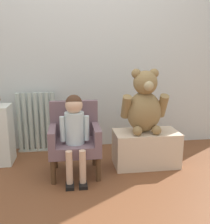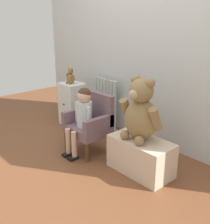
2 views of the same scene
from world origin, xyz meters
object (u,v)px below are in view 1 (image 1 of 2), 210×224
(child_armchair, at_px, (75,137))
(low_bench, at_px, (146,148))
(radiator, at_px, (37,123))
(large_teddy_bear, at_px, (144,105))
(child_figure, at_px, (75,125))

(child_armchair, xyz_separation_m, low_bench, (0.70, 0.06, -0.17))
(radiator, xyz_separation_m, large_teddy_bear, (1.08, -0.52, 0.28))
(radiator, bearing_deg, low_bench, -25.35)
(child_armchair, relative_size, low_bench, 1.05)
(radiator, xyz_separation_m, low_bench, (1.11, -0.53, -0.16))
(child_armchair, bearing_deg, large_teddy_bear, 5.62)
(radiator, height_order, low_bench, radiator)
(child_figure, xyz_separation_m, large_teddy_bear, (0.67, 0.18, 0.12))
(low_bench, xyz_separation_m, large_teddy_bear, (-0.03, 0.01, 0.44))
(child_figure, relative_size, low_bench, 1.19)
(child_armchair, distance_m, child_figure, 0.19)
(child_figure, bearing_deg, low_bench, 13.55)
(child_armchair, bearing_deg, radiator, 125.14)
(child_figure, bearing_deg, large_teddy_bear, 14.61)
(child_armchair, xyz_separation_m, child_figure, (-0.00, -0.11, 0.15))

